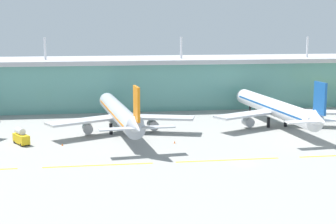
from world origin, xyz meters
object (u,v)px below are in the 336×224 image
(airliner_far_middle, at_px, (276,108))
(airliner_near_middle, at_px, (120,114))
(safety_cone_left_wingtip, at_px, (62,144))
(safety_cone_nose_front, at_px, (175,142))
(fuel_truck, at_px, (21,137))

(airliner_far_middle, bearing_deg, airliner_near_middle, -176.98)
(airliner_near_middle, bearing_deg, safety_cone_left_wingtip, -139.13)
(airliner_far_middle, height_order, safety_cone_nose_front, airliner_far_middle)
(airliner_far_middle, bearing_deg, safety_cone_left_wingtip, -165.73)
(airliner_near_middle, height_order, airliner_far_middle, same)
(fuel_truck, height_order, safety_cone_nose_front, fuel_truck)
(airliner_far_middle, distance_m, safety_cone_nose_front, 44.66)
(safety_cone_left_wingtip, bearing_deg, fuel_truck, 163.44)
(airliner_near_middle, relative_size, safety_cone_left_wingtip, 97.15)
(safety_cone_left_wingtip, distance_m, safety_cone_nose_front, 33.41)
(airliner_far_middle, distance_m, fuel_truck, 86.18)
(fuel_truck, height_order, safety_cone_left_wingtip, fuel_truck)
(airliner_near_middle, distance_m, fuel_truck, 32.78)
(fuel_truck, distance_m, safety_cone_left_wingtip, 12.93)
(fuel_truck, bearing_deg, airliner_far_middle, 9.91)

